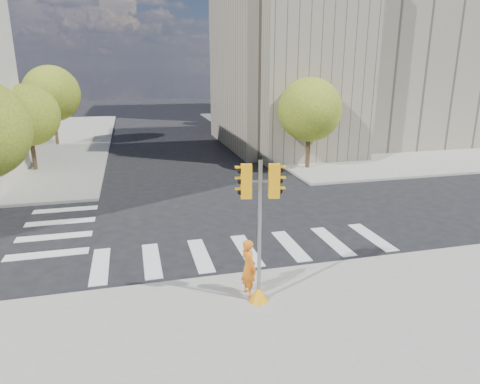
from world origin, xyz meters
The scene contains 13 objects.
ground centered at (0.00, 0.00, 0.00)m, with size 160.00×160.00×0.00m, color black.
sidewalk_far_right centered at (20.00, 26.00, 0.07)m, with size 28.00×40.00×0.15m, color gray.
civic_building centered at (15.59, 19.12, 7.26)m, with size 26.00×16.00×19.39m.
office_tower centered at (22.00, 42.00, 15.00)m, with size 20.00×18.00×30.00m, color #9EA0A3.
tree_lw_mid centered at (-10.50, 14.00, 3.76)m, with size 4.00×4.00×5.77m.
tree_lw_far centered at (-10.50, 24.00, 4.54)m, with size 4.80×4.80×6.95m.
tree_re_near centered at (7.50, 10.00, 4.05)m, with size 4.20×4.20×6.16m.
tree_re_mid centered at (7.50, 22.00, 4.35)m, with size 4.60×4.60×6.66m.
tree_re_far centered at (7.50, 34.00, 3.87)m, with size 4.00×4.00×5.88m.
lamp_near centered at (8.00, 14.00, 4.58)m, with size 0.35×0.18×8.11m.
lamp_far centered at (8.00, 28.00, 4.58)m, with size 0.35×0.18×8.11m.
traffic_signal centered at (-0.80, -5.90, 2.00)m, with size 1.08×0.56×4.38m.
photographer centered at (-0.98, -5.44, 1.04)m, with size 0.65×0.43×1.78m, color orange.
Camera 1 is at (-4.12, -16.63, 6.81)m, focal length 32.00 mm.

